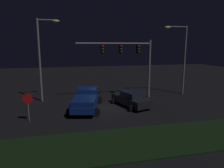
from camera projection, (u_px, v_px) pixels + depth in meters
The scene contains 8 objects.
ground_plane at pixel (105, 107), 19.72m from camera, with size 80.00×80.00×0.00m, color black.
grass_median at pixel (129, 143), 12.42m from camera, with size 26.15×4.24×0.10m, color black.
pickup_truck at pixel (86, 99), 19.01m from camera, with size 3.68×5.71×1.80m.
car_sedan at pixel (131, 99), 19.97m from camera, with size 3.32×4.74×1.51m.
traffic_signal_gantry at pixel (129, 55), 22.34m from camera, with size 8.32×0.56×6.50m.
street_lamp_left at pixel (43, 51), 21.03m from camera, with size 2.29×0.44×8.58m.
street_lamp_right at pixel (181, 52), 24.20m from camera, with size 2.90×0.44×8.17m.
stop_sign at pixel (28, 102), 15.77m from camera, with size 0.76×0.08×2.23m.
Camera 1 is at (-3.64, -18.63, 5.84)m, focal length 32.76 mm.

